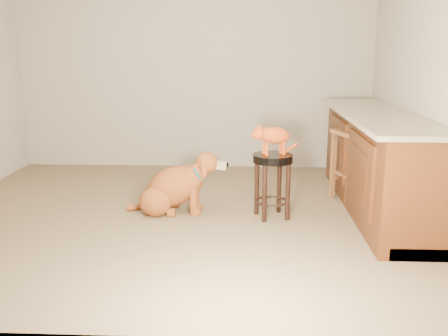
{
  "coord_description": "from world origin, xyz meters",
  "views": [
    {
      "loc": [
        0.66,
        -4.41,
        1.54
      ],
      "look_at": [
        0.47,
        0.06,
        0.45
      ],
      "focal_mm": 40.0,
      "sensor_mm": 36.0,
      "label": 1
    }
  ],
  "objects_px": {
    "golden_retriever": "(174,188)",
    "tabby_kitten": "(272,136)",
    "padded_stool": "(272,173)",
    "wood_stool": "(355,165)"
  },
  "relations": [
    {
      "from": "golden_retriever",
      "to": "wood_stool",
      "type": "bearing_deg",
      "value": 13.48
    },
    {
      "from": "wood_stool",
      "to": "padded_stool",
      "type": "bearing_deg",
      "value": -148.54
    },
    {
      "from": "padded_stool",
      "to": "golden_retriever",
      "type": "relative_size",
      "value": 0.6
    },
    {
      "from": "padded_stool",
      "to": "golden_retriever",
      "type": "xyz_separation_m",
      "value": [
        -0.92,
        0.1,
        -0.19
      ]
    },
    {
      "from": "wood_stool",
      "to": "tabby_kitten",
      "type": "xyz_separation_m",
      "value": [
        -0.87,
        -0.53,
        0.38
      ]
    },
    {
      "from": "padded_stool",
      "to": "tabby_kitten",
      "type": "distance_m",
      "value": 0.34
    },
    {
      "from": "padded_stool",
      "to": "tabby_kitten",
      "type": "bearing_deg",
      "value": -168.86
    },
    {
      "from": "padded_stool",
      "to": "wood_stool",
      "type": "bearing_deg",
      "value": 31.46
    },
    {
      "from": "golden_retriever",
      "to": "tabby_kitten",
      "type": "xyz_separation_m",
      "value": [
        0.91,
        -0.1,
        0.53
      ]
    },
    {
      "from": "golden_retriever",
      "to": "tabby_kitten",
      "type": "bearing_deg",
      "value": -6.41
    }
  ]
}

